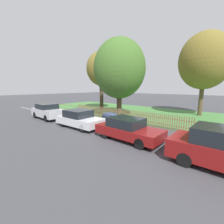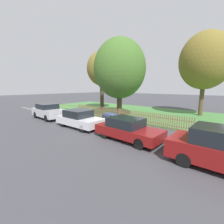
# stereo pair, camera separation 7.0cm
# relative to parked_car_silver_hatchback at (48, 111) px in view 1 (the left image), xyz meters

# --- Properties ---
(ground_plane) EXTENTS (120.00, 120.00, 0.00)m
(ground_plane) POSITION_rel_parked_car_silver_hatchback_xyz_m (6.01, 1.10, -0.75)
(ground_plane) COLOR #424247
(kerb_stone) EXTENTS (33.39, 0.20, 0.12)m
(kerb_stone) POSITION_rel_parked_car_silver_hatchback_xyz_m (6.01, 1.20, -0.69)
(kerb_stone) COLOR gray
(kerb_stone) RESTS_ON ground
(grass_strip) EXTENTS (33.39, 10.90, 0.01)m
(grass_strip) POSITION_rel_parked_car_silver_hatchback_xyz_m (6.01, 9.26, -0.74)
(grass_strip) COLOR #477F3D
(grass_strip) RESTS_ON ground
(park_fence) EXTENTS (33.39, 0.05, 1.11)m
(park_fence) POSITION_rel_parked_car_silver_hatchback_xyz_m (6.01, 3.82, -0.19)
(park_fence) COLOR olive
(park_fence) RESTS_ON ground
(parked_car_silver_hatchback) EXTENTS (3.94, 1.86, 1.47)m
(parked_car_silver_hatchback) POSITION_rel_parked_car_silver_hatchback_xyz_m (0.00, 0.00, 0.00)
(parked_car_silver_hatchback) COLOR #BCBCC1
(parked_car_silver_hatchback) RESTS_ON ground
(parked_car_black_saloon) EXTENTS (3.97, 1.91, 1.35)m
(parked_car_black_saloon) POSITION_rel_parked_car_silver_hatchback_xyz_m (4.96, 0.01, -0.07)
(parked_car_black_saloon) COLOR silver
(parked_car_black_saloon) RESTS_ON ground
(parked_car_navy_estate) EXTENTS (4.03, 1.84, 1.30)m
(parked_car_navy_estate) POSITION_rel_parked_car_silver_hatchback_xyz_m (9.43, 0.08, -0.09)
(parked_car_navy_estate) COLOR maroon
(parked_car_navy_estate) RESTS_ON ground
(covered_motorcycle) EXTENTS (1.99, 0.82, 0.97)m
(covered_motorcycle) POSITION_rel_parked_car_silver_hatchback_xyz_m (6.05, 2.43, -0.15)
(covered_motorcycle) COLOR black
(covered_motorcycle) RESTS_ON ground
(tree_nearest_kerb) EXTENTS (4.00, 4.00, 7.89)m
(tree_nearest_kerb) POSITION_rel_parked_car_silver_hatchback_xyz_m (-0.52, 8.13, 4.79)
(tree_nearest_kerb) COLOR #473828
(tree_nearest_kerb) RESTS_ON ground
(tree_behind_motorcycle) EXTENTS (5.15, 5.15, 7.86)m
(tree_behind_motorcycle) POSITION_rel_parked_car_silver_hatchback_xyz_m (4.84, 5.21, 4.13)
(tree_behind_motorcycle) COLOR #473828
(tree_behind_motorcycle) RESTS_ON ground
(tree_mid_park) EXTENTS (5.13, 5.13, 8.74)m
(tree_mid_park) POSITION_rel_parked_car_silver_hatchback_xyz_m (11.13, 11.62, 5.03)
(tree_mid_park) COLOR brown
(tree_mid_park) RESTS_ON ground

